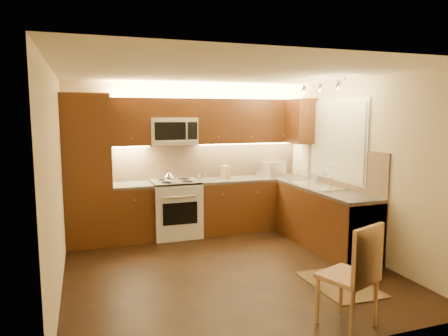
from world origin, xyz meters
name	(u,v)px	position (x,y,z in m)	size (l,w,h in m)	color
floor	(227,269)	(0.00, 0.00, 0.00)	(4.00, 4.00, 0.01)	black
ceiling	(227,72)	(0.00, 0.00, 2.50)	(4.00, 4.00, 0.01)	beige
wall_back	(188,158)	(0.00, 2.00, 1.25)	(4.00, 0.01, 2.50)	beige
wall_front	(310,208)	(0.00, -2.00, 1.25)	(4.00, 0.01, 2.50)	beige
wall_left	(56,182)	(-2.00, 0.00, 1.25)	(0.01, 4.00, 2.50)	beige
wall_right	(360,167)	(2.00, 0.00, 1.25)	(0.01, 4.00, 2.50)	beige
pantry	(87,170)	(-1.65, 1.70, 1.15)	(0.70, 0.60, 2.30)	#4C2210
base_cab_back_left	(133,213)	(-0.99, 1.70, 0.43)	(0.62, 0.60, 0.86)	#4C2210
counter_back_left	(132,185)	(-0.99, 1.70, 0.88)	(0.62, 0.60, 0.04)	#363331
base_cab_back_right	(251,204)	(1.04, 1.70, 0.43)	(1.92, 0.60, 0.86)	#4C2210
counter_back_right	(251,179)	(1.04, 1.70, 0.88)	(1.92, 0.60, 0.04)	#363331
base_cab_right	(324,219)	(1.70, 0.40, 0.43)	(0.60, 2.00, 0.86)	#4C2210
counter_right	(325,189)	(1.70, 0.40, 0.88)	(0.60, 2.00, 0.04)	#363331
dishwasher	(353,231)	(1.70, -0.30, 0.43)	(0.58, 0.60, 0.84)	silver
backsplash_back	(208,160)	(0.35, 1.99, 1.20)	(3.30, 0.02, 0.60)	tan
backsplash_right	(343,167)	(1.99, 0.40, 1.20)	(0.02, 2.00, 0.60)	tan
upper_cab_back_left	(129,122)	(-0.99, 1.82, 1.88)	(0.62, 0.35, 0.75)	#4C2210
upper_cab_back_right	(249,121)	(1.04, 1.82, 1.88)	(1.92, 0.35, 0.75)	#4C2210
upper_cab_bridge	(172,108)	(-0.30, 1.82, 2.09)	(0.76, 0.35, 0.31)	#4C2210
upper_cab_right_corner	(301,121)	(1.82, 1.40, 1.88)	(0.35, 0.50, 0.75)	#4C2210
stove	(176,208)	(-0.30, 1.68, 0.46)	(0.76, 0.65, 0.92)	silver
microwave	(173,131)	(-0.30, 1.81, 1.72)	(0.76, 0.38, 0.44)	silver
window_frame	(338,140)	(1.99, 0.55, 1.60)	(0.03, 1.44, 1.24)	silver
window_blinds	(336,140)	(1.97, 0.55, 1.60)	(0.02, 1.36, 1.16)	silver
sink	(320,182)	(1.70, 0.55, 0.98)	(0.52, 0.86, 0.15)	silver
faucet	(330,176)	(1.88, 0.55, 1.05)	(0.20, 0.04, 0.30)	silver
track_light_bar	(320,81)	(1.55, 0.40, 2.46)	(0.04, 1.20, 0.03)	silver
kettle	(169,177)	(-0.44, 1.51, 1.01)	(0.16, 0.16, 0.19)	silver
toaster_oven	(271,169)	(1.46, 1.77, 1.03)	(0.43, 0.32, 0.26)	silver
knife_block	(225,172)	(0.60, 1.78, 1.01)	(0.10, 0.16, 0.22)	#A57A4A
spice_jar_a	(206,175)	(0.29, 1.92, 0.95)	(0.04, 0.04, 0.10)	silver
spice_jar_b	(197,176)	(0.14, 1.94, 0.94)	(0.04, 0.04, 0.08)	brown
spice_jar_c	(199,176)	(0.14, 1.82, 0.95)	(0.04, 0.04, 0.10)	silver
spice_jar_d	(227,174)	(0.68, 1.94, 0.94)	(0.04, 0.04, 0.09)	brown
soap_bottle	(314,176)	(1.86, 0.99, 0.98)	(0.07, 0.07, 0.16)	silver
rug	(340,284)	(1.10, -0.90, 0.01)	(0.65, 0.97, 0.01)	black
dining_chair	(347,274)	(0.61, -1.70, 0.50)	(0.45, 0.45, 1.01)	#A57A4A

